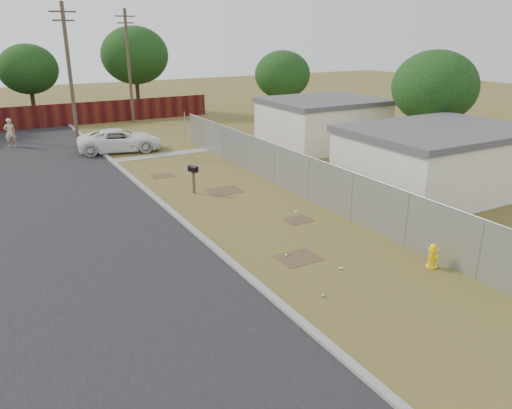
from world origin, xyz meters
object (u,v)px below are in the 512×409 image
pedestrian (10,133)px  fire_hydrant (433,256)px  pickup_truck (120,140)px  mailbox (193,171)px

pedestrian → fire_hydrant: bearing=104.1°
fire_hydrant → pickup_truck: bearing=101.5°
fire_hydrant → pickup_truck: (-4.39, 21.51, 0.32)m
mailbox → pickup_truck: (-0.70, 10.38, -0.35)m
mailbox → pedestrian: size_ratio=0.71×
mailbox → pickup_truck: size_ratio=0.26×
pickup_truck → pedestrian: bearing=62.8°
mailbox → pedestrian: pedestrian is taller
pickup_truck → pedestrian: pedestrian is taller
fire_hydrant → mailbox: bearing=108.4°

